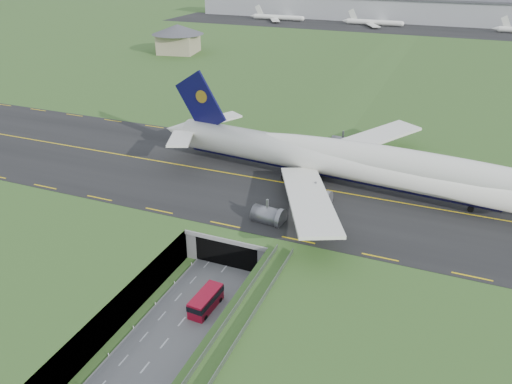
% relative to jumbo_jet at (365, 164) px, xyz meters
% --- Properties ---
extents(ground, '(900.00, 900.00, 0.00)m').
position_rel_jumbo_jet_xyz_m(ground, '(-18.13, -36.23, -11.77)').
color(ground, '#345220').
rests_on(ground, ground).
extents(airfield_deck, '(800.00, 800.00, 6.00)m').
position_rel_jumbo_jet_xyz_m(airfield_deck, '(-18.13, -36.23, -8.77)').
color(airfield_deck, gray).
rests_on(airfield_deck, ground).
extents(trench_road, '(12.00, 75.00, 0.20)m').
position_rel_jumbo_jet_xyz_m(trench_road, '(-18.13, -43.73, -11.67)').
color(trench_road, slate).
rests_on(trench_road, ground).
extents(taxiway, '(800.00, 44.00, 0.18)m').
position_rel_jumbo_jet_xyz_m(taxiway, '(-18.13, -3.23, -5.68)').
color(taxiway, black).
rests_on(taxiway, airfield_deck).
extents(tunnel_portal, '(17.00, 22.30, 6.00)m').
position_rel_jumbo_jet_xyz_m(tunnel_portal, '(-18.13, -19.51, -8.44)').
color(tunnel_portal, gray).
rests_on(tunnel_portal, ground).
extents(guideway, '(3.00, 53.00, 7.05)m').
position_rel_jumbo_jet_xyz_m(guideway, '(-7.13, -55.34, -6.45)').
color(guideway, '#A8A8A3').
rests_on(guideway, ground).
extents(jumbo_jet, '(102.80, 64.36, 21.39)m').
position_rel_jumbo_jet_xyz_m(jumbo_jet, '(0.00, 0.00, 0.00)').
color(jumbo_jet, white).
rests_on(jumbo_jet, ground).
extents(shuttle_tram, '(3.04, 7.25, 2.92)m').
position_rel_jumbo_jet_xyz_m(shuttle_tram, '(-16.14, -39.96, -10.16)').
color(shuttle_tram, '#B40C26').
rests_on(shuttle_tram, ground).
extents(service_building, '(27.81, 27.81, 13.12)m').
position_rel_jumbo_jet_xyz_m(service_building, '(-110.11, 114.22, 2.00)').
color(service_building, tan).
rests_on(service_building, ground).
extents(cargo_terminal, '(320.00, 67.00, 15.60)m').
position_rel_jumbo_jet_xyz_m(cargo_terminal, '(-18.27, 263.19, 2.19)').
color(cargo_terminal, '#B2B2B2').
rests_on(cargo_terminal, ground).
extents(distant_hills, '(700.00, 91.00, 60.00)m').
position_rel_jumbo_jet_xyz_m(distant_hills, '(46.25, 393.77, -15.77)').
color(distant_hills, slate).
rests_on(distant_hills, ground).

